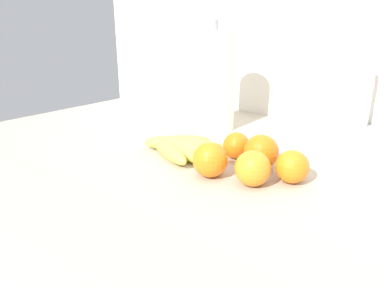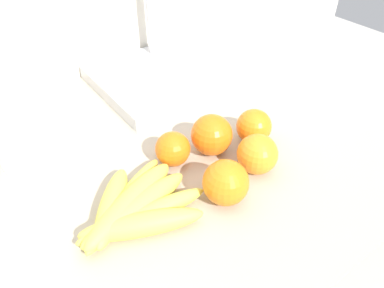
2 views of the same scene
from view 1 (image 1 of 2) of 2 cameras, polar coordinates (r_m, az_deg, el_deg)
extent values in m
cube|color=silver|center=(1.32, 19.25, -5.70)|extent=(2.05, 0.06, 1.30)
ellipsoid|color=#E8CC4C|center=(0.88, -3.73, -0.98)|extent=(0.19, 0.11, 0.04)
ellipsoid|color=#D6CF4C|center=(0.88, -2.46, -1.06)|extent=(0.22, 0.06, 0.03)
ellipsoid|color=#D7CA4C|center=(0.90, -1.90, -0.51)|extent=(0.21, 0.08, 0.04)
ellipsoid|color=#E7C94C|center=(0.91, -1.47, -0.17)|extent=(0.21, 0.12, 0.04)
ellipsoid|color=#DBCB4C|center=(0.92, -1.10, -0.25)|extent=(0.20, 0.14, 0.03)
ellipsoid|color=#E6D44C|center=(0.93, -2.04, 0.26)|extent=(0.13, 0.15, 0.04)
sphere|color=orange|center=(0.82, 10.91, -1.23)|extent=(0.08, 0.08, 0.08)
sphere|color=orange|center=(0.77, 2.91, -2.50)|extent=(0.08, 0.08, 0.08)
sphere|color=orange|center=(0.88, 7.04, -0.23)|extent=(0.07, 0.07, 0.07)
sphere|color=orange|center=(0.74, 9.60, -3.84)|extent=(0.07, 0.07, 0.07)
sphere|color=orange|center=(0.77, 15.61, -3.50)|extent=(0.07, 0.07, 0.07)
cylinder|color=white|center=(1.10, 3.50, 9.90)|extent=(0.13, 0.13, 0.29)
cylinder|color=gray|center=(1.09, 3.52, 10.68)|extent=(0.02, 0.02, 0.32)
cube|color=#B7BABF|center=(1.04, 23.69, 0.38)|extent=(0.39, 0.29, 0.03)
cylinder|color=#B2B2B7|center=(1.11, 26.05, 6.73)|extent=(0.02, 0.02, 0.17)
camera|label=2|loc=(0.78, -31.96, 26.52)|focal=33.55mm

